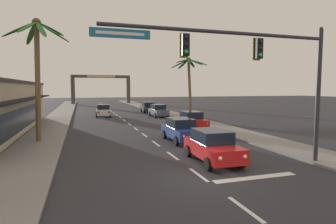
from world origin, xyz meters
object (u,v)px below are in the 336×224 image
object	(u,v)px
sedan_lead_at_stop_bar	(212,146)
sedan_parked_nearest_kerb	(192,120)
town_gateway_arch	(101,85)
sedan_third_in_queue	(181,130)
sedan_parked_mid_kerb	(148,107)
traffic_signal_mast	(259,63)
palm_right_third	(189,73)
palm_left_second	(37,56)
sedan_parked_far_kerb	(158,111)
sedan_oncoming_far	(103,110)

from	to	relation	value
sedan_lead_at_stop_bar	sedan_parked_nearest_kerb	world-z (taller)	same
sedan_parked_nearest_kerb	town_gateway_arch	bearing A→B (deg)	96.14
sedan_third_in_queue	sedan_parked_mid_kerb	xyz separation A→B (m)	(3.34, 24.44, 0.00)
traffic_signal_mast	palm_right_third	world-z (taller)	palm_right_third
traffic_signal_mast	sedan_parked_mid_kerb	world-z (taller)	traffic_signal_mast
sedan_parked_mid_kerb	palm_left_second	bearing A→B (deg)	-120.87
palm_right_third	sedan_parked_nearest_kerb	bearing A→B (deg)	-109.92
sedan_parked_far_kerb	sedan_oncoming_far	bearing A→B (deg)	161.35
sedan_parked_mid_kerb	palm_right_third	world-z (taller)	palm_right_third
sedan_third_in_queue	sedan_oncoming_far	distance (m)	20.26
sedan_parked_mid_kerb	sedan_parked_far_kerb	bearing A→B (deg)	-91.82
traffic_signal_mast	town_gateway_arch	xyz separation A→B (m)	(-2.99, 60.25, -0.46)
traffic_signal_mast	sedan_parked_far_kerb	size ratio (longest dim) A/B	2.52
traffic_signal_mast	sedan_parked_nearest_kerb	size ratio (longest dim) A/B	2.53
sedan_lead_at_stop_bar	sedan_parked_mid_kerb	distance (m)	30.55
sedan_third_in_queue	palm_right_third	distance (m)	15.01
sedan_oncoming_far	sedan_parked_far_kerb	world-z (taller)	same
sedan_oncoming_far	palm_right_third	bearing A→B (deg)	-34.78
sedan_lead_at_stop_bar	sedan_parked_mid_kerb	xyz separation A→B (m)	(3.74, 30.32, 0.00)
palm_right_third	town_gateway_arch	xyz separation A→B (m)	(-7.81, 39.54, -1.10)
sedan_third_in_queue	palm_left_second	distance (m)	11.38
sedan_oncoming_far	sedan_parked_mid_kerb	xyz separation A→B (m)	(7.43, 4.60, 0.00)
traffic_signal_mast	sedan_parked_mid_kerb	xyz separation A→B (m)	(2.35, 32.19, -4.21)
palm_left_second	palm_right_third	distance (m)	18.79
palm_right_third	sedan_parked_mid_kerb	bearing A→B (deg)	102.15
sedan_oncoming_far	palm_right_third	size ratio (longest dim) A/B	0.59
sedan_lead_at_stop_bar	sedan_parked_mid_kerb	bearing A→B (deg)	82.97
palm_right_third	sedan_oncoming_far	bearing A→B (deg)	145.22
sedan_parked_far_kerb	palm_right_third	xyz separation A→B (m)	(2.70, -4.45, 4.85)
sedan_lead_at_stop_bar	sedan_third_in_queue	size ratio (longest dim) A/B	1.01
sedan_lead_at_stop_bar	town_gateway_arch	size ratio (longest dim) A/B	0.31
traffic_signal_mast	sedan_parked_far_kerb	world-z (taller)	traffic_signal_mast
sedan_lead_at_stop_bar	town_gateway_arch	distance (m)	58.51
traffic_signal_mast	sedan_parked_far_kerb	xyz separation A→B (m)	(2.12, 25.16, -4.21)
palm_right_third	sedan_parked_far_kerb	bearing A→B (deg)	121.23
sedan_third_in_queue	sedan_oncoming_far	bearing A→B (deg)	101.65
sedan_third_in_queue	town_gateway_arch	size ratio (longest dim) A/B	0.31
sedan_parked_nearest_kerb	palm_right_third	size ratio (longest dim) A/B	0.58
sedan_lead_at_stop_bar	sedan_oncoming_far	distance (m)	25.98
palm_left_second	town_gateway_arch	distance (m)	50.63
palm_left_second	sedan_lead_at_stop_bar	bearing A→B (deg)	-41.70
sedan_oncoming_far	palm_left_second	world-z (taller)	palm_left_second
sedan_lead_at_stop_bar	sedan_parked_far_kerb	world-z (taller)	same
sedan_lead_at_stop_bar	sedan_oncoming_far	world-z (taller)	same
traffic_signal_mast	town_gateway_arch	distance (m)	60.32
sedan_oncoming_far	sedan_parked_nearest_kerb	world-z (taller)	same
traffic_signal_mast	sedan_lead_at_stop_bar	world-z (taller)	traffic_signal_mast
traffic_signal_mast	sedan_parked_nearest_kerb	distance (m)	13.96
traffic_signal_mast	sedan_parked_mid_kerb	distance (m)	32.55
sedan_parked_mid_kerb	traffic_signal_mast	bearing A→B (deg)	-94.17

